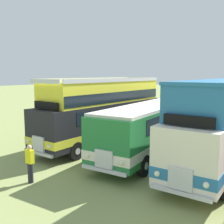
{
  "coord_description": "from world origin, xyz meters",
  "views": [
    {
      "loc": [
        -0.87,
        -14.43,
        4.79
      ],
      "look_at": [
        -10.62,
        -0.05,
        2.31
      ],
      "focal_mm": 42.82,
      "sensor_mm": 36.0,
      "label": 1
    }
  ],
  "objects_px": {
    "bus_second_in_row": "(153,124)",
    "marshal_person": "(30,163)",
    "bus_first_in_row": "(105,109)",
    "bus_third_in_row": "(220,119)"
  },
  "relations": [
    {
      "from": "bus_third_in_row",
      "to": "marshal_person",
      "type": "relative_size",
      "value": 6.24
    },
    {
      "from": "bus_second_in_row",
      "to": "bus_third_in_row",
      "type": "distance_m",
      "value": 3.94
    },
    {
      "from": "bus_second_in_row",
      "to": "marshal_person",
      "type": "height_order",
      "value": "bus_second_in_row"
    },
    {
      "from": "bus_first_in_row",
      "to": "marshal_person",
      "type": "relative_size",
      "value": 6.49
    },
    {
      "from": "bus_third_in_row",
      "to": "bus_second_in_row",
      "type": "bearing_deg",
      "value": 176.05
    },
    {
      "from": "bus_second_in_row",
      "to": "bus_third_in_row",
      "type": "bearing_deg",
      "value": -3.95
    },
    {
      "from": "bus_second_in_row",
      "to": "marshal_person",
      "type": "xyz_separation_m",
      "value": [
        -2.48,
        -7.23,
        -0.87
      ]
    },
    {
      "from": "bus_second_in_row",
      "to": "marshal_person",
      "type": "relative_size",
      "value": 6.35
    },
    {
      "from": "bus_first_in_row",
      "to": "bus_second_in_row",
      "type": "bearing_deg",
      "value": -4.79
    },
    {
      "from": "bus_first_in_row",
      "to": "bus_second_in_row",
      "type": "xyz_separation_m",
      "value": [
        3.85,
        -0.32,
        -0.61
      ]
    }
  ]
}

